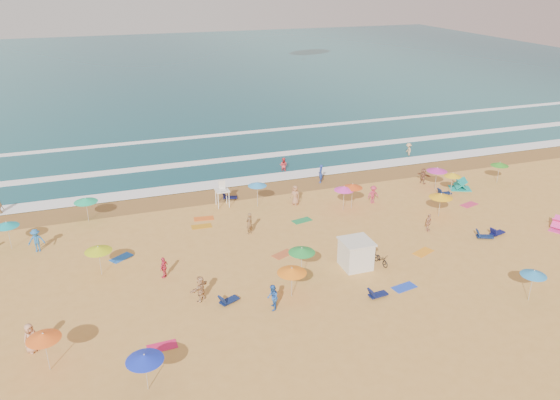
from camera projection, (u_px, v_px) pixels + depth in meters
name	position (u px, v px, depth m)	size (l,w,h in m)	color
ground	(273.00, 251.00, 41.97)	(220.00, 220.00, 0.00)	gold
ocean	(148.00, 71.00, 115.02)	(220.00, 140.00, 0.18)	#0C4756
wet_sand	(232.00, 193.00, 52.84)	(220.00, 220.00, 0.00)	olive
surf_foam	(213.00, 163.00, 60.47)	(200.00, 18.70, 0.05)	white
cabana	(356.00, 254.00, 39.44)	(2.00, 2.00, 2.00)	silver
cabana_roof	(357.00, 241.00, 39.02)	(2.20, 2.20, 0.12)	silver
bicycle	(381.00, 259.00, 39.96)	(0.58, 1.66, 0.87)	black
lifeguard_stand	(222.00, 195.00, 49.50)	(1.20, 1.20, 2.10)	white
beach_umbrellas	(312.00, 219.00, 42.47)	(46.87, 24.29, 0.74)	#F135BA
loungers	(308.00, 266.00, 39.61)	(45.70, 25.78, 0.34)	#0E1A48
towels	(274.00, 259.00, 40.83)	(38.61, 22.85, 0.03)	#DC1B52
popup_tents	(507.00, 201.00, 49.40)	(4.93, 12.84, 1.20)	#ED3499
beachgoers	(255.00, 214.00, 46.41)	(44.08, 25.21, 2.13)	#AC694F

